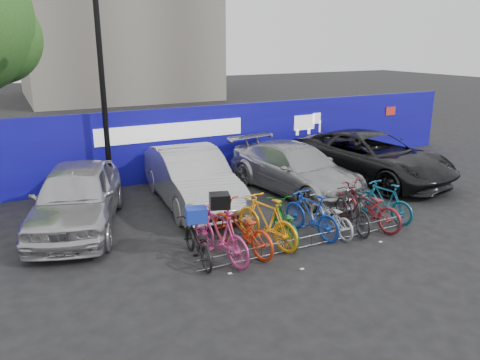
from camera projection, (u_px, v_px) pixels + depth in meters
ground at (297, 237)px, 11.12m from camera, size 100.00×100.00×0.00m
hoarding at (200, 141)px, 15.90m from camera, size 22.00×0.18×2.40m
lamppost at (103, 85)px, 13.41m from camera, size 0.25×0.50×6.11m
bike_rack at (312, 240)px, 10.56m from camera, size 5.60×0.03×0.30m
car_0 at (77, 197)px, 11.51m from camera, size 3.27×5.09×1.61m
car_1 at (191, 178)px, 13.15m from camera, size 2.00×4.93×1.59m
car_2 at (296, 169)px, 14.34m from camera, size 2.76×5.26×1.45m
car_3 at (370, 156)px, 15.58m from camera, size 3.59×6.06×1.58m
bike_0 at (197, 241)px, 9.81m from camera, size 0.70×1.74×0.90m
bike_1 at (220, 234)px, 9.84m from camera, size 0.94×2.03×1.18m
bike_2 at (241, 228)px, 10.27m from camera, size 1.15×2.17×1.08m
bike_3 at (267, 221)px, 10.58m from camera, size 1.00×2.01×1.17m
bike_4 at (285, 222)px, 10.83m from camera, size 1.04×1.87×0.93m
bike_5 at (311, 214)px, 11.09m from camera, size 0.81×1.85×1.07m
bike_6 at (330, 216)px, 11.26m from camera, size 0.63×1.72×0.90m
bike_7 at (352, 209)px, 11.43m from camera, size 0.86×1.83×1.06m
bike_8 at (367, 206)px, 11.66m from camera, size 1.02×2.14×1.08m
bike_9 at (385, 201)px, 12.09m from camera, size 0.76×1.75×1.02m
cargo_crate at (196, 215)px, 9.64m from camera, size 0.49×0.41×0.30m
cargo_topcase at (220, 201)px, 9.63m from camera, size 0.50×0.47×0.30m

